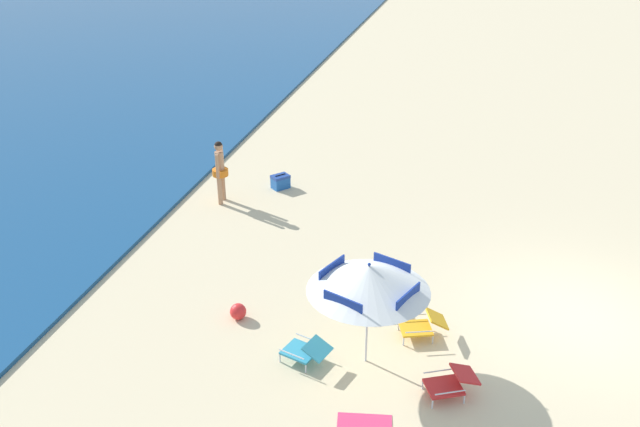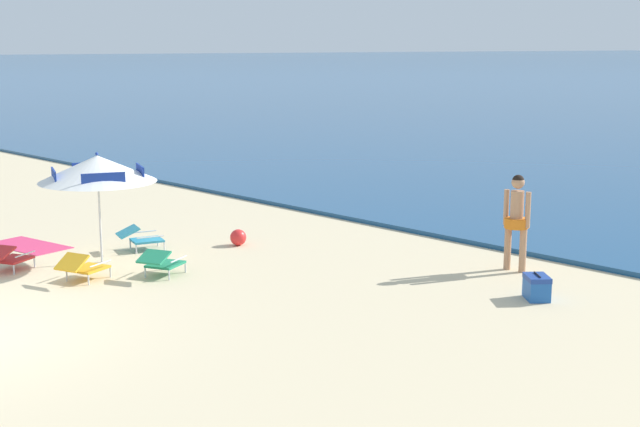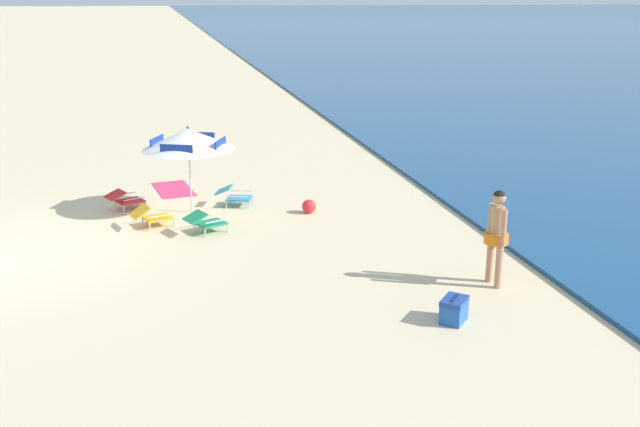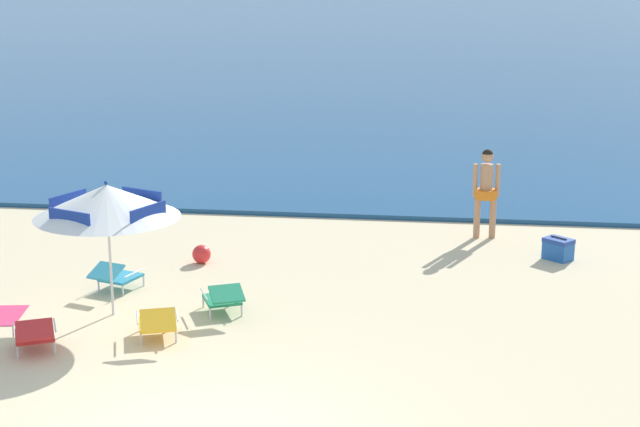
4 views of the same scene
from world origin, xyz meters
name	(u,v)px [view 2 (image 2 of 4)]	position (x,y,z in m)	size (l,w,h in m)	color
beach_umbrella_striped_main	(97,169)	(-2.43, 3.93, 1.80)	(2.28, 2.27, 2.11)	silver
lounge_chair_under_umbrella	(140,237)	(-2.74, 4.99, 0.28)	(0.77, 1.00, 0.51)	teal
lounge_chair_beside_umbrella	(83,266)	(-1.43, 2.99, 0.27)	(0.80, 1.01, 0.52)	gold
lounge_chair_facing_sea	(161,262)	(-0.73, 4.15, 0.28)	(0.84, 1.01, 0.51)	#1E7F56
lounge_chair_spare_folded	(8,257)	(-2.99, 2.34, 0.28)	(0.85, 1.01, 0.50)	red
person_standing_near_shore	(517,216)	(3.39, 9.06, 1.03)	(0.53, 0.44, 1.78)	tan
cooler_box	(537,287)	(4.68, 7.76, 0.20)	(0.60, 0.59, 0.43)	#1E56A8
beach_ball	(238,237)	(-1.74, 6.69, 0.17)	(0.34, 0.34, 0.34)	red
beach_towel	(29,246)	(-4.69, 3.54, 0.01)	(0.90, 1.80, 0.01)	#DB3866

